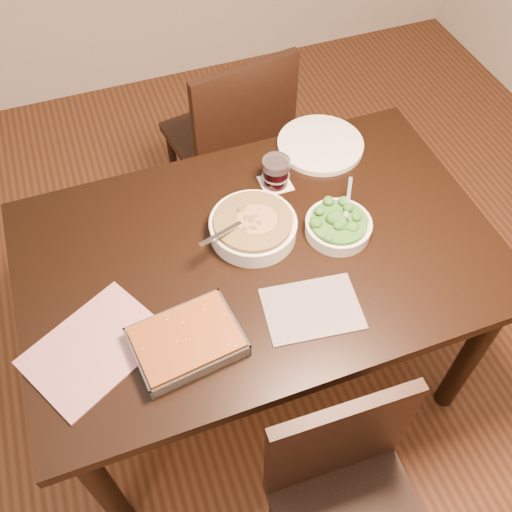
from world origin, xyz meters
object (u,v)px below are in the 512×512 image
at_px(table, 259,269).
at_px(broccoli_bowl, 338,226).
at_px(wine_tumbler, 276,172).
at_px(dinner_plate, 320,145).
at_px(chair_far, 233,137).
at_px(stew_bowl, 253,226).
at_px(chair_near, 347,497).
at_px(baking_dish, 187,341).

relative_size(table, broccoli_bowl, 6.55).
relative_size(table, wine_tumbler, 14.35).
height_order(dinner_plate, chair_far, chair_far).
bearing_deg(stew_bowl, wine_tumbler, 51.19).
bearing_deg(chair_near, dinner_plate, 72.87).
relative_size(stew_bowl, baking_dish, 0.93).
distance_m(table, dinner_plate, 0.51).
bearing_deg(table, stew_bowl, 86.90).
relative_size(stew_bowl, chair_near, 0.33).
bearing_deg(chair_near, chair_far, 85.16).
relative_size(baking_dish, wine_tumbler, 3.03).
bearing_deg(chair_near, stew_bowl, 91.90).
bearing_deg(dinner_plate, wine_tumbler, -151.65).
xyz_separation_m(stew_bowl, chair_near, (0.00, -0.73, -0.32)).
distance_m(stew_bowl, chair_far, 0.77).
bearing_deg(dinner_plate, baking_dish, -137.47).
bearing_deg(broccoli_bowl, baking_dish, -157.58).
distance_m(broccoli_bowl, chair_far, 0.83).
bearing_deg(chair_near, broccoli_bowl, 71.40).
bearing_deg(chair_far, broccoli_bowl, 86.47).
relative_size(stew_bowl, broccoli_bowl, 1.29).
height_order(table, chair_far, chair_far).
bearing_deg(stew_bowl, broccoli_bowl, -17.91).
xyz_separation_m(baking_dish, chair_near, (0.29, -0.43, -0.31)).
distance_m(wine_tumbler, chair_near, 0.97).
bearing_deg(broccoli_bowl, wine_tumbler, 112.05).
distance_m(baking_dish, wine_tumbler, 0.64).
bearing_deg(wine_tumbler, dinner_plate, 28.35).
height_order(stew_bowl, dinner_plate, stew_bowl).
xyz_separation_m(table, baking_dish, (-0.28, -0.23, 0.12)).
distance_m(table, chair_near, 0.69).
xyz_separation_m(wine_tumbler, chair_far, (0.03, 0.53, -0.29)).
bearing_deg(wine_tumbler, chair_near, -98.62).
bearing_deg(dinner_plate, stew_bowl, -140.53).
xyz_separation_m(stew_bowl, baking_dish, (-0.29, -0.30, -0.01)).
height_order(stew_bowl, chair_far, chair_far).
bearing_deg(baking_dish, wine_tumbler, 40.66).
relative_size(dinner_plate, chair_far, 0.32).
distance_m(broccoli_bowl, chair_near, 0.76).
bearing_deg(baking_dish, stew_bowl, 38.79).
xyz_separation_m(dinner_plate, chair_far, (-0.18, 0.42, -0.25)).
distance_m(wine_tumbler, dinner_plate, 0.24).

